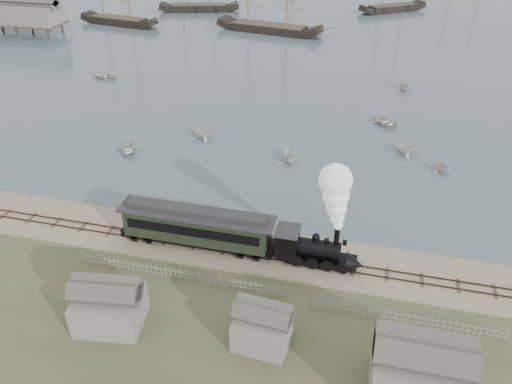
# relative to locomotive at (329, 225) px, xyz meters

# --- Properties ---
(ground) EXTENTS (600.00, 600.00, 0.00)m
(ground) POSITION_rel_locomotive_xyz_m (-5.48, 2.00, -4.53)
(ground) COLOR tan
(ground) RESTS_ON ground
(rail_track) EXTENTS (120.00, 1.80, 0.16)m
(rail_track) POSITION_rel_locomotive_xyz_m (-5.48, 0.00, -4.49)
(rail_track) COLOR #36251D
(rail_track) RESTS_ON ground
(picket_fence_west) EXTENTS (19.00, 0.10, 1.20)m
(picket_fence_west) POSITION_rel_locomotive_xyz_m (-11.98, -5.00, -4.53)
(picket_fence_west) COLOR gray
(picket_fence_west) RESTS_ON ground
(picket_fence_east) EXTENTS (15.00, 0.10, 1.20)m
(picket_fence_east) POSITION_rel_locomotive_xyz_m (7.02, -5.50, -4.53)
(picket_fence_east) COLOR gray
(picket_fence_east) RESTS_ON ground
(shed_left) EXTENTS (5.00, 4.00, 4.10)m
(shed_left) POSITION_rel_locomotive_xyz_m (-15.48, -11.00, -4.53)
(shed_left) COLOR gray
(shed_left) RESTS_ON ground
(shed_mid) EXTENTS (4.00, 3.50, 3.60)m
(shed_mid) POSITION_rel_locomotive_xyz_m (-3.48, -10.00, -4.53)
(shed_mid) COLOR gray
(shed_mid) RESTS_ON ground
(locomotive) EXTENTS (7.90, 2.95, 9.84)m
(locomotive) POSITION_rel_locomotive_xyz_m (0.00, 0.00, 0.00)
(locomotive) COLOR black
(locomotive) RESTS_ON ground
(passenger_coach) EXTENTS (14.81, 2.86, 3.60)m
(passenger_coach) POSITION_rel_locomotive_xyz_m (-12.20, 0.00, -2.27)
(passenger_coach) COLOR black
(passenger_coach) RESTS_ON ground
(beached_dinghy) EXTENTS (4.95, 5.30, 0.89)m
(beached_dinghy) POSITION_rel_locomotive_xyz_m (-6.79, 2.47, -4.09)
(beached_dinghy) COLOR silver
(beached_dinghy) RESTS_ON ground
(rowboat_0) EXTENTS (4.75, 4.33, 0.80)m
(rowboat_0) POSITION_rel_locomotive_xyz_m (-27.19, 15.74, -4.07)
(rowboat_0) COLOR silver
(rowboat_0) RESTS_ON harbor_water
(rowboat_1) EXTENTS (4.04, 4.31, 1.82)m
(rowboat_1) POSITION_rel_locomotive_xyz_m (-19.26, 22.23, -3.56)
(rowboat_1) COLOR silver
(rowboat_1) RESTS_ON harbor_water
(rowboat_2) EXTENTS (3.33, 2.08, 1.20)m
(rowboat_2) POSITION_rel_locomotive_xyz_m (-6.81, 18.40, -3.87)
(rowboat_2) COLOR silver
(rowboat_2) RESTS_ON harbor_water
(rowboat_3) EXTENTS (5.26, 5.29, 0.90)m
(rowboat_3) POSITION_rel_locomotive_xyz_m (4.58, 32.21, -4.02)
(rowboat_3) COLOR silver
(rowboat_3) RESTS_ON harbor_water
(rowboat_4) EXTENTS (3.95, 4.22, 1.79)m
(rowboat_4) POSITION_rel_locomotive_xyz_m (7.27, 24.16, -3.58)
(rowboat_4) COLOR silver
(rowboat_4) RESTS_ON harbor_water
(rowboat_6) EXTENTS (3.17, 4.33, 0.87)m
(rowboat_6) POSITION_rel_locomotive_xyz_m (-43.98, 40.53, -4.04)
(rowboat_6) COLOR silver
(rowboat_6) RESTS_ON harbor_water
(rowboat_7) EXTENTS (3.61, 3.31, 1.60)m
(rowboat_7) POSITION_rel_locomotive_xyz_m (7.03, 47.03, -3.67)
(rowboat_7) COLOR silver
(rowboat_7) RESTS_ON harbor_water
(rowboat_8) EXTENTS (3.45, 3.40, 1.38)m
(rowboat_8) POSITION_rel_locomotive_xyz_m (11.29, 20.31, -3.78)
(rowboat_8) COLOR silver
(rowboat_8) RESTS_ON harbor_water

